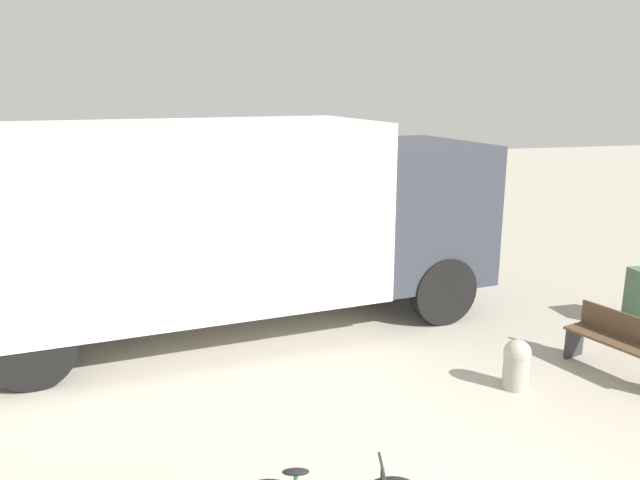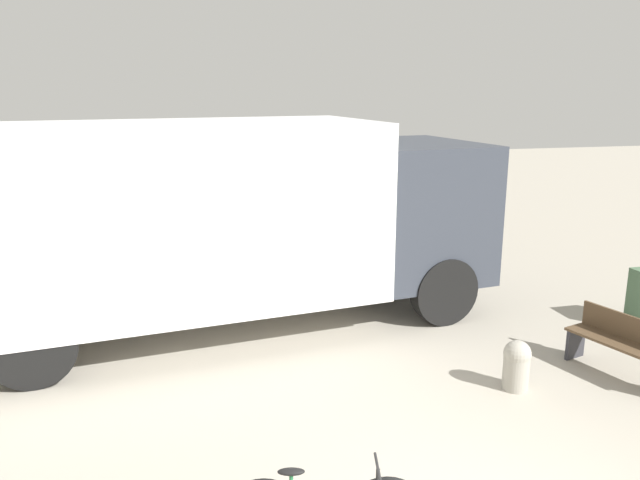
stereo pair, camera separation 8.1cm
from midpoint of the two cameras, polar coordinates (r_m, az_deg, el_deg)
name	(u,v)px [view 2 (the right image)]	position (r m, az deg, el deg)	size (l,w,h in m)	color
delivery_truck	(216,215)	(9.52, -9.26, 2.24)	(8.71, 3.61, 3.18)	white
park_bench	(623,344)	(9.09, 26.21, -8.49)	(0.78, 1.47, 0.79)	brown
bollard_near_bench	(517,364)	(8.25, 17.81, -10.70)	(0.34, 0.34, 0.64)	#9E998C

